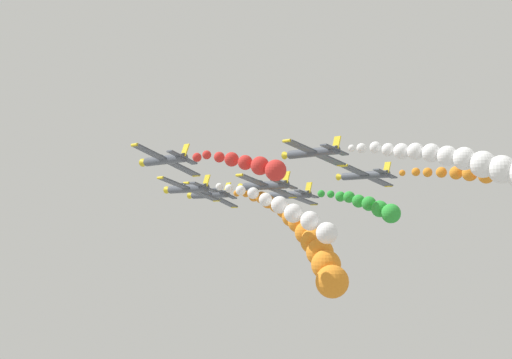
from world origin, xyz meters
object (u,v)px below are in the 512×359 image
(airplane_lead, at_px, (209,194))
(airplane_trailing, at_px, (364,175))
(airplane_right_inner, at_px, (288,195))
(airplane_high_slot, at_px, (312,152))
(airplane_left_outer, at_px, (264,185))
(airplane_left_inner, at_px, (187,188))
(airplane_right_outer, at_px, (164,160))

(airplane_lead, height_order, airplane_trailing, airplane_trailing)
(airplane_right_inner, bearing_deg, airplane_high_slot, -118.97)
(airplane_right_inner, bearing_deg, airplane_lead, 130.48)
(airplane_left_outer, relative_size, airplane_trailing, 1.00)
(airplane_lead, bearing_deg, airplane_right_inner, -49.52)
(airplane_left_inner, distance_m, airplane_trailing, 26.09)
(airplane_right_inner, xyz_separation_m, airplane_high_slot, (-8.48, -15.32, 4.74))
(airplane_lead, height_order, airplane_high_slot, airplane_high_slot)
(airplane_right_inner, height_order, airplane_left_outer, airplane_left_outer)
(airplane_left_outer, bearing_deg, airplane_left_inner, 136.78)
(airplane_right_outer, bearing_deg, airplane_trailing, -2.96)
(airplane_high_slot, bearing_deg, airplane_right_outer, 150.91)
(airplane_left_inner, relative_size, airplane_trailing, 1.00)
(airplane_right_outer, bearing_deg, airplane_right_inner, 14.65)
(airplane_right_inner, relative_size, airplane_high_slot, 1.00)
(airplane_left_inner, distance_m, airplane_high_slot, 18.46)
(airplane_trailing, height_order, airplane_high_slot, airplane_high_slot)
(airplane_right_outer, xyz_separation_m, airplane_trailing, (32.06, -1.66, -0.86))
(airplane_trailing, relative_size, airplane_high_slot, 1.00)
(airplane_left_inner, distance_m, airplane_right_outer, 10.67)
(airplane_right_inner, xyz_separation_m, airplane_trailing, (7.55, -8.06, 2.77))
(airplane_right_outer, bearing_deg, airplane_high_slot, -29.09)
(airplane_right_inner, distance_m, airplane_left_outer, 11.53)
(airplane_left_inner, bearing_deg, airplane_right_outer, -137.39)
(airplane_trailing, distance_m, airplane_high_slot, 17.71)
(airplane_left_inner, bearing_deg, airplane_right_inner, -1.71)
(airplane_lead, height_order, airplane_right_outer, airplane_right_outer)
(airplane_left_outer, relative_size, airplane_right_outer, 1.00)
(airplane_lead, distance_m, airplane_right_inner, 12.08)
(airplane_right_outer, distance_m, airplane_trailing, 32.11)
(airplane_right_inner, height_order, airplane_trailing, airplane_trailing)
(airplane_right_inner, distance_m, airplane_right_outer, 25.59)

